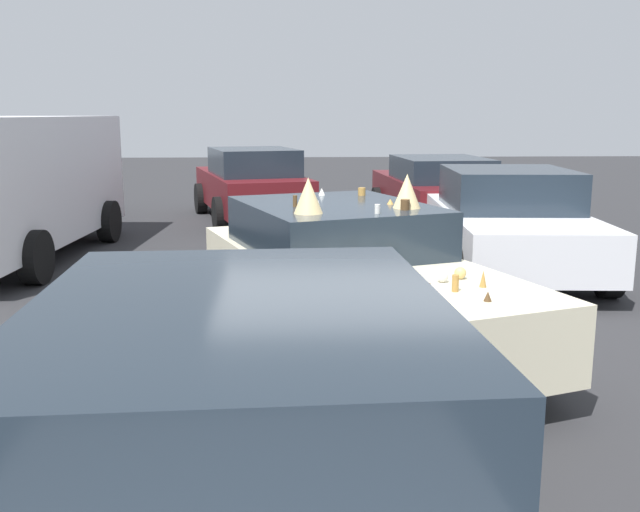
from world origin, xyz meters
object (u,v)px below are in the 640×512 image
object	(u,v)px
art_car_decorated	(348,275)
parked_sedan_row_back_far	(242,503)
parked_van_far_right	(3,180)
parked_sedan_near_right	(22,188)
parked_sedan_row_back_center	(251,184)
parked_sedan_near_left	(509,222)
parked_sedan_behind_right	(436,191)

from	to	relation	value
art_car_decorated	parked_sedan_row_back_far	distance (m)	4.18
parked_van_far_right	parked_sedan_row_back_far	bearing A→B (deg)	-150.69
parked_sedan_near_right	parked_sedan_row_back_far	world-z (taller)	parked_sedan_row_back_far
parked_sedan_near_right	parked_sedan_row_back_center	bearing A→B (deg)	-92.85
parked_van_far_right	parked_sedan_near_left	world-z (taller)	parked_van_far_right
parked_sedan_behind_right	parked_sedan_row_back_far	size ratio (longest dim) A/B	1.10
parked_sedan_near_right	parked_sedan_near_left	xyz separation A→B (m)	(-5.10, -8.44, 0.01)
parked_van_far_right	parked_sedan_behind_right	xyz separation A→B (m)	(2.91, -7.19, -0.50)
parked_sedan_behind_right	parked_sedan_row_back_center	world-z (taller)	parked_sedan_row_back_center
parked_sedan_row_back_far	parked_sedan_near_left	xyz separation A→B (m)	(7.15, -3.26, -0.04)
parked_sedan_behind_right	art_car_decorated	bearing A→B (deg)	158.67
parked_van_far_right	parked_sedan_near_left	xyz separation A→B (m)	(-1.29, -7.33, -0.49)
art_car_decorated	parked_sedan_behind_right	size ratio (longest dim) A/B	1.04
art_car_decorated	parked_sedan_row_back_center	size ratio (longest dim) A/B	1.03
parked_sedan_near_left	parked_van_far_right	bearing A→B (deg)	-95.88
art_car_decorated	parked_sedan_near_right	bearing A→B (deg)	-162.82
art_car_decorated	parked_sedan_row_back_center	world-z (taller)	art_car_decorated
parked_van_far_right	parked_sedan_behind_right	bearing A→B (deg)	-64.38
parked_sedan_behind_right	parked_sedan_near_left	size ratio (longest dim) A/B	1.09
art_car_decorated	parked_sedan_row_back_far	xyz separation A→B (m)	(-4.11, 0.76, 0.07)
parked_sedan_behind_right	parked_sedan_near_right	distance (m)	8.36
parked_sedan_row_back_center	parked_sedan_row_back_far	xyz separation A→B (m)	(-12.32, -0.54, 0.00)
parked_sedan_row_back_far	parked_sedan_near_left	distance (m)	7.86
parked_sedan_row_back_center	parked_sedan_row_back_far	bearing A→B (deg)	168.32
parked_van_far_right	parked_sedan_row_back_center	distance (m)	5.26
parked_sedan_behind_right	parked_sedan_row_back_center	distance (m)	3.79
art_car_decorated	parked_sedan_row_back_far	world-z (taller)	art_car_decorated
parked_sedan_row_back_center	parked_sedan_row_back_far	world-z (taller)	parked_sedan_row_back_far
parked_sedan_behind_right	parked_sedan_near_right	bearing A→B (deg)	80.53
art_car_decorated	parked_sedan_row_back_far	bearing A→B (deg)	-29.37
parked_sedan_row_back_far	art_car_decorated	bearing A→B (deg)	167.15
parked_sedan_behind_right	parked_sedan_near_right	size ratio (longest dim) A/B	1.05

